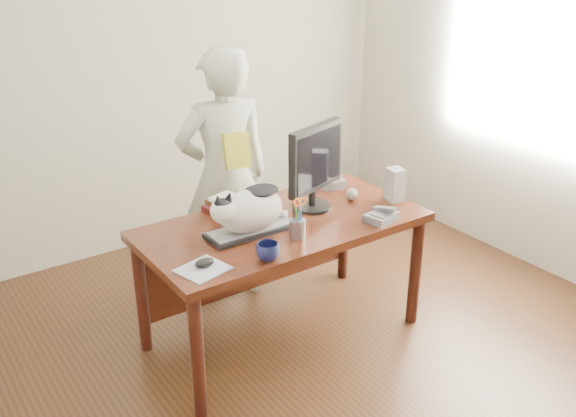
{
  "coord_description": "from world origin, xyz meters",
  "views": [
    {
      "loc": [
        -1.84,
        -2.1,
        2.26
      ],
      "look_at": [
        0.0,
        0.55,
        0.85
      ],
      "focal_mm": 40.0,
      "sensor_mm": 36.0,
      "label": 1
    }
  ],
  "objects_px": {
    "baseball": "(352,194)",
    "calculator": "(329,181)",
    "desk": "(275,240)",
    "cat": "(248,209)",
    "monitor": "(316,163)",
    "pen_cup": "(297,226)",
    "person": "(224,177)",
    "book_stack": "(227,204)",
    "mouse": "(204,263)",
    "phone": "(382,216)",
    "speaker": "(395,185)",
    "keyboard": "(251,230)",
    "coffee_mug": "(268,252)"
  },
  "relations": [
    {
      "from": "baseball",
      "to": "calculator",
      "type": "xyz_separation_m",
      "value": [
        0.04,
        0.27,
        -0.01
      ]
    },
    {
      "from": "desk",
      "to": "cat",
      "type": "distance_m",
      "value": 0.38
    },
    {
      "from": "monitor",
      "to": "calculator",
      "type": "xyz_separation_m",
      "value": [
        0.3,
        0.25,
        -0.26
      ]
    },
    {
      "from": "pen_cup",
      "to": "person",
      "type": "height_order",
      "value": "person"
    },
    {
      "from": "book_stack",
      "to": "person",
      "type": "height_order",
      "value": "person"
    },
    {
      "from": "monitor",
      "to": "mouse",
      "type": "relative_size",
      "value": 4.48
    },
    {
      "from": "mouse",
      "to": "desk",
      "type": "bearing_deg",
      "value": 12.28
    },
    {
      "from": "cat",
      "to": "monitor",
      "type": "distance_m",
      "value": 0.52
    },
    {
      "from": "monitor",
      "to": "baseball",
      "type": "height_order",
      "value": "monitor"
    },
    {
      "from": "pen_cup",
      "to": "phone",
      "type": "bearing_deg",
      "value": -10.9
    },
    {
      "from": "monitor",
      "to": "speaker",
      "type": "bearing_deg",
      "value": -37.29
    },
    {
      "from": "pen_cup",
      "to": "speaker",
      "type": "distance_m",
      "value": 0.78
    },
    {
      "from": "keyboard",
      "to": "coffee_mug",
      "type": "distance_m",
      "value": 0.34
    },
    {
      "from": "cat",
      "to": "mouse",
      "type": "xyz_separation_m",
      "value": [
        -0.38,
        -0.2,
        -0.12
      ]
    },
    {
      "from": "baseball",
      "to": "coffee_mug",
      "type": "bearing_deg",
      "value": -157.08
    },
    {
      "from": "book_stack",
      "to": "calculator",
      "type": "relative_size",
      "value": 1.16
    },
    {
      "from": "keyboard",
      "to": "speaker",
      "type": "xyz_separation_m",
      "value": [
        0.95,
        -0.11,
        0.09
      ]
    },
    {
      "from": "pen_cup",
      "to": "baseball",
      "type": "relative_size",
      "value": 3.16
    },
    {
      "from": "baseball",
      "to": "phone",
      "type": "bearing_deg",
      "value": -99.66
    },
    {
      "from": "speaker",
      "to": "book_stack",
      "type": "relative_size",
      "value": 0.74
    },
    {
      "from": "mouse",
      "to": "calculator",
      "type": "relative_size",
      "value": 0.49
    },
    {
      "from": "cat",
      "to": "monitor",
      "type": "relative_size",
      "value": 0.97
    },
    {
      "from": "calculator",
      "to": "pen_cup",
      "type": "bearing_deg",
      "value": -125.71
    },
    {
      "from": "monitor",
      "to": "baseball",
      "type": "xyz_separation_m",
      "value": [
        0.27,
        -0.02,
        -0.25
      ]
    },
    {
      "from": "cat",
      "to": "phone",
      "type": "distance_m",
      "value": 0.77
    },
    {
      "from": "calculator",
      "to": "person",
      "type": "distance_m",
      "value": 0.67
    },
    {
      "from": "calculator",
      "to": "person",
      "type": "bearing_deg",
      "value": 165.0
    },
    {
      "from": "monitor",
      "to": "calculator",
      "type": "bearing_deg",
      "value": 21.85
    },
    {
      "from": "cat",
      "to": "phone",
      "type": "height_order",
      "value": "cat"
    },
    {
      "from": "speaker",
      "to": "cat",
      "type": "bearing_deg",
      "value": -175.51
    },
    {
      "from": "baseball",
      "to": "cat",
      "type": "bearing_deg",
      "value": -176.97
    },
    {
      "from": "monitor",
      "to": "speaker",
      "type": "distance_m",
      "value": 0.54
    },
    {
      "from": "person",
      "to": "phone",
      "type": "bearing_deg",
      "value": 128.3
    },
    {
      "from": "coffee_mug",
      "to": "book_stack",
      "type": "height_order",
      "value": "coffee_mug"
    },
    {
      "from": "keyboard",
      "to": "phone",
      "type": "bearing_deg",
      "value": -22.29
    },
    {
      "from": "pen_cup",
      "to": "person",
      "type": "relative_size",
      "value": 0.14
    },
    {
      "from": "keyboard",
      "to": "mouse",
      "type": "distance_m",
      "value": 0.44
    },
    {
      "from": "desk",
      "to": "monitor",
      "type": "xyz_separation_m",
      "value": [
        0.26,
        -0.03,
        0.43
      ]
    },
    {
      "from": "mouse",
      "to": "phone",
      "type": "height_order",
      "value": "phone"
    },
    {
      "from": "phone",
      "to": "person",
      "type": "height_order",
      "value": "person"
    },
    {
      "from": "coffee_mug",
      "to": "baseball",
      "type": "distance_m",
      "value": 0.92
    },
    {
      "from": "pen_cup",
      "to": "book_stack",
      "type": "height_order",
      "value": "pen_cup"
    },
    {
      "from": "cat",
      "to": "person",
      "type": "bearing_deg",
      "value": 71.96
    },
    {
      "from": "cat",
      "to": "mouse",
      "type": "distance_m",
      "value": 0.44
    },
    {
      "from": "keyboard",
      "to": "book_stack",
      "type": "height_order",
      "value": "book_stack"
    },
    {
      "from": "desk",
      "to": "pen_cup",
      "type": "height_order",
      "value": "pen_cup"
    },
    {
      "from": "monitor",
      "to": "mouse",
      "type": "xyz_separation_m",
      "value": [
        -0.87,
        -0.26,
        -0.26
      ]
    },
    {
      "from": "person",
      "to": "coffee_mug",
      "type": "bearing_deg",
      "value": 83.25
    },
    {
      "from": "cat",
      "to": "calculator",
      "type": "xyz_separation_m",
      "value": [
        0.79,
        0.31,
        -0.11
      ]
    },
    {
      "from": "coffee_mug",
      "to": "monitor",
      "type": "bearing_deg",
      "value": 33.17
    }
  ]
}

